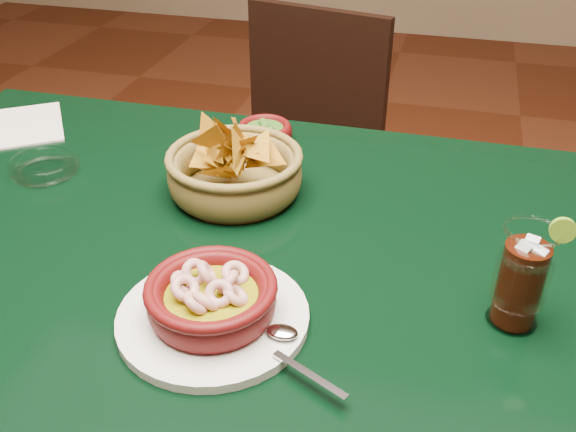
% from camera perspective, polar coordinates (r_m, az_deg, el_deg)
% --- Properties ---
extents(dining_table, '(1.20, 0.80, 0.75)m').
position_cam_1_polar(dining_table, '(0.99, -7.59, -5.98)').
color(dining_table, black).
rests_on(dining_table, ground).
extents(dining_chair, '(0.47, 0.47, 0.86)m').
position_cam_1_polar(dining_chair, '(1.66, 0.67, 4.12)').
color(dining_chair, black).
rests_on(dining_chair, ground).
extents(shrimp_plate, '(0.29, 0.23, 0.07)m').
position_cam_1_polar(shrimp_plate, '(0.76, -6.75, -7.61)').
color(shrimp_plate, silver).
rests_on(shrimp_plate, dining_table).
extents(chip_basket, '(0.24, 0.24, 0.14)m').
position_cam_1_polar(chip_basket, '(0.99, -4.77, 4.04)').
color(chip_basket, olive).
rests_on(chip_basket, dining_table).
extents(guacamole_ramekin, '(0.12, 0.12, 0.04)m').
position_cam_1_polar(guacamole_ramekin, '(1.16, -2.10, 7.43)').
color(guacamole_ramekin, '#460809').
rests_on(guacamole_ramekin, dining_table).
extents(cola_drink, '(0.13, 0.13, 0.15)m').
position_cam_1_polar(cola_drink, '(0.78, 20.05, -5.18)').
color(cola_drink, white).
rests_on(cola_drink, dining_table).
extents(glass_ashtray, '(0.12, 0.12, 0.03)m').
position_cam_1_polar(glass_ashtray, '(1.13, -20.85, 4.15)').
color(glass_ashtray, white).
rests_on(glass_ashtray, dining_table).
extents(paper_menu, '(0.22, 0.23, 0.00)m').
position_cam_1_polar(paper_menu, '(1.33, -22.41, 7.45)').
color(paper_menu, beige).
rests_on(paper_menu, dining_table).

